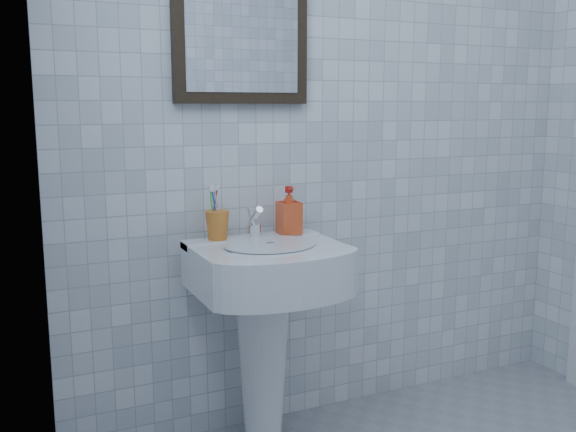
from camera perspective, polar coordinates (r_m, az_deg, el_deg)
name	(u,v)px	position (r m, az deg, el deg)	size (l,w,h in m)	color
wall_back	(338,101)	(2.52, 4.48, 10.13)	(2.20, 0.02, 2.50)	white
wall_left	(86,94)	(1.01, -17.55, 10.28)	(0.02, 2.40, 2.50)	white
washbasin	(265,312)	(2.27, -2.08, -8.52)	(0.50, 0.37, 0.78)	white
faucet	(254,225)	(2.28, -3.02, -0.76)	(0.05, 0.10, 0.12)	white
toothbrush_cup	(217,225)	(2.25, -6.30, -0.83)	(0.08, 0.08, 0.10)	orange
soap_dispenser	(289,210)	(2.34, 0.09, 0.52)	(0.08, 0.08, 0.17)	red
wall_mirror	(241,14)	(2.36, -4.18, 17.48)	(0.50, 0.04, 0.62)	black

